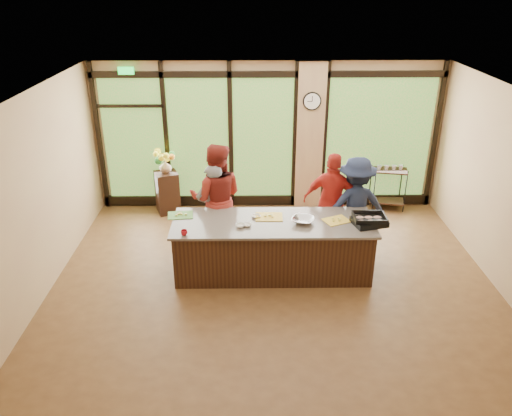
{
  "coord_description": "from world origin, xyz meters",
  "views": [
    {
      "loc": [
        -0.36,
        -6.76,
        4.45
      ],
      "look_at": [
        -0.27,
        0.4,
        1.12
      ],
      "focal_mm": 35.0,
      "sensor_mm": 36.0,
      "label": 1
    }
  ],
  "objects_px": {
    "cook_right": "(355,205)",
    "flower_stand": "(167,192)",
    "cook_left": "(214,209)",
    "bar_cart": "(388,183)",
    "roasting_pan": "(369,222)",
    "island_base": "(273,248)"
  },
  "relations": [
    {
      "from": "cook_left",
      "to": "cook_right",
      "type": "height_order",
      "value": "cook_right"
    },
    {
      "from": "island_base",
      "to": "cook_left",
      "type": "height_order",
      "value": "cook_left"
    },
    {
      "from": "cook_right",
      "to": "roasting_pan",
      "type": "height_order",
      "value": "cook_right"
    },
    {
      "from": "cook_right",
      "to": "roasting_pan",
      "type": "xyz_separation_m",
      "value": [
        0.05,
        -0.83,
        0.1
      ]
    },
    {
      "from": "flower_stand",
      "to": "bar_cart",
      "type": "height_order",
      "value": "bar_cart"
    },
    {
      "from": "roasting_pan",
      "to": "bar_cart",
      "type": "distance_m",
      "value": 2.77
    },
    {
      "from": "flower_stand",
      "to": "cook_right",
      "type": "bearing_deg",
      "value": -45.54
    },
    {
      "from": "island_base",
      "to": "bar_cart",
      "type": "bearing_deg",
      "value": 44.52
    },
    {
      "from": "cook_right",
      "to": "cook_left",
      "type": "bearing_deg",
      "value": -5.08
    },
    {
      "from": "cook_left",
      "to": "roasting_pan",
      "type": "xyz_separation_m",
      "value": [
        2.49,
        -0.81,
        0.14
      ]
    },
    {
      "from": "cook_left",
      "to": "bar_cart",
      "type": "relative_size",
      "value": 1.7
    },
    {
      "from": "flower_stand",
      "to": "island_base",
      "type": "bearing_deg",
      "value": -69.46
    },
    {
      "from": "roasting_pan",
      "to": "cook_left",
      "type": "bearing_deg",
      "value": 146.72
    },
    {
      "from": "cook_right",
      "to": "flower_stand",
      "type": "relative_size",
      "value": 2.0
    },
    {
      "from": "flower_stand",
      "to": "bar_cart",
      "type": "xyz_separation_m",
      "value": [
        4.55,
        0.1,
        0.14
      ]
    },
    {
      "from": "cook_left",
      "to": "flower_stand",
      "type": "xyz_separation_m",
      "value": [
        -1.07,
        1.64,
        -0.39
      ]
    },
    {
      "from": "cook_right",
      "to": "bar_cart",
      "type": "xyz_separation_m",
      "value": [
        1.04,
        1.73,
        -0.29
      ]
    },
    {
      "from": "flower_stand",
      "to": "roasting_pan",
      "type": "bearing_deg",
      "value": -55.33
    },
    {
      "from": "flower_stand",
      "to": "bar_cart",
      "type": "distance_m",
      "value": 4.55
    },
    {
      "from": "cook_right",
      "to": "roasting_pan",
      "type": "bearing_deg",
      "value": 87.92
    },
    {
      "from": "cook_right",
      "to": "bar_cart",
      "type": "distance_m",
      "value": 2.04
    },
    {
      "from": "cook_left",
      "to": "bar_cart",
      "type": "height_order",
      "value": "cook_left"
    }
  ]
}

